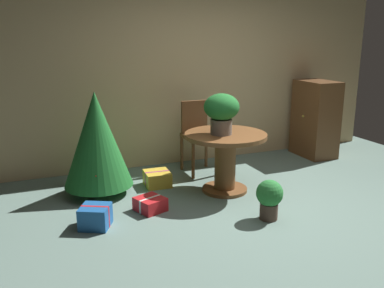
# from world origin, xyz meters

# --- Properties ---
(ground_plane) EXTENTS (6.60, 6.60, 0.00)m
(ground_plane) POSITION_xyz_m (0.00, 0.00, 0.00)
(ground_plane) COLOR slate
(back_wall_panel) EXTENTS (6.00, 0.10, 2.60)m
(back_wall_panel) POSITION_xyz_m (0.00, 2.20, 1.30)
(back_wall_panel) COLOR tan
(back_wall_panel) RESTS_ON ground_plane
(round_dining_table) EXTENTS (0.96, 0.96, 0.71)m
(round_dining_table) POSITION_xyz_m (-0.17, 0.84, 0.47)
(round_dining_table) COLOR brown
(round_dining_table) RESTS_ON ground_plane
(flower_vase) EXTENTS (0.41, 0.41, 0.47)m
(flower_vase) POSITION_xyz_m (-0.24, 0.82, 0.99)
(flower_vase) COLOR #665B51
(flower_vase) RESTS_ON round_dining_table
(wooden_chair_far) EXTENTS (0.41, 0.46, 0.96)m
(wooden_chair_far) POSITION_xyz_m (-0.17, 1.67, 0.55)
(wooden_chair_far) COLOR brown
(wooden_chair_far) RESTS_ON ground_plane
(holiday_tree) EXTENTS (0.80, 0.80, 1.21)m
(holiday_tree) POSITION_xyz_m (-1.58, 1.32, 0.66)
(holiday_tree) COLOR brown
(holiday_tree) RESTS_ON ground_plane
(gift_box_red) EXTENTS (0.35, 0.36, 0.15)m
(gift_box_red) POSITION_xyz_m (-1.17, 0.61, 0.07)
(gift_box_red) COLOR red
(gift_box_red) RESTS_ON ground_plane
(gift_box_blue) EXTENTS (0.37, 0.37, 0.22)m
(gift_box_blue) POSITION_xyz_m (-1.78, 0.43, 0.11)
(gift_box_blue) COLOR #1E569E
(gift_box_blue) RESTS_ON ground_plane
(gift_box_gold) EXTENTS (0.32, 0.34, 0.18)m
(gift_box_gold) POSITION_xyz_m (-0.87, 1.32, 0.09)
(gift_box_gold) COLOR gold
(gift_box_gold) RESTS_ON ground_plane
(wooden_cabinet) EXTENTS (0.47, 0.67, 1.16)m
(wooden_cabinet) POSITION_xyz_m (1.79, 1.70, 0.58)
(wooden_cabinet) COLOR brown
(wooden_cabinet) RESTS_ON ground_plane
(potted_plant) EXTENTS (0.27, 0.27, 0.42)m
(potted_plant) POSITION_xyz_m (-0.11, -0.05, 0.24)
(potted_plant) COLOR #4C382D
(potted_plant) RESTS_ON ground_plane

